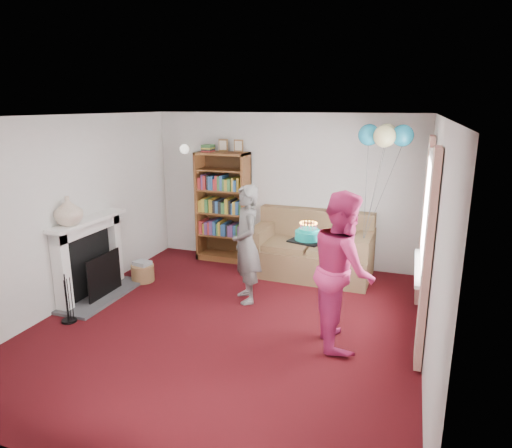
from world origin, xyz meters
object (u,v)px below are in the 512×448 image
at_px(sofa, 312,251).
at_px(person_magenta, 343,269).
at_px(birthday_cake, 308,235).
at_px(person_striped, 246,244).
at_px(bookcase, 224,208).

xyz_separation_m(sofa, person_magenta, (0.77, -2.04, 0.51)).
relative_size(person_magenta, birthday_cake, 4.76).
relative_size(person_striped, person_magenta, 0.92).
xyz_separation_m(sofa, person_striped, (-0.63, -1.32, 0.44)).
height_order(person_magenta, birthday_cake, person_magenta).
height_order(person_striped, person_magenta, person_magenta).
distance_m(sofa, person_striped, 1.52).
distance_m(sofa, birthday_cake, 2.03).
bearing_deg(bookcase, person_striped, -57.67).
relative_size(sofa, person_striped, 1.15).
relative_size(bookcase, birthday_cake, 5.64).
bearing_deg(birthday_cake, person_striped, 151.41).
xyz_separation_m(person_magenta, birthday_cake, (-0.44, 0.21, 0.29)).
bearing_deg(person_striped, sofa, 121.00).
relative_size(bookcase, sofa, 1.11).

